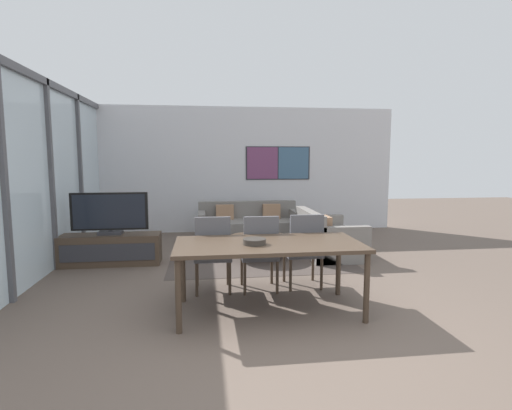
% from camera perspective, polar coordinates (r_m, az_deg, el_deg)
% --- Properties ---
extents(ground_plane, '(24.00, 24.00, 0.00)m').
position_cam_1_polar(ground_plane, '(3.87, 5.64, -18.80)').
color(ground_plane, brown).
extents(wall_back, '(7.13, 0.09, 2.80)m').
position_cam_1_polar(wall_back, '(9.08, -2.20, 5.08)').
color(wall_back, silver).
rests_on(wall_back, ground_plane).
extents(window_wall_left, '(0.07, 5.64, 2.80)m').
position_cam_1_polar(window_wall_left, '(6.61, -27.48, 4.82)').
color(window_wall_left, silver).
rests_on(window_wall_left, ground_plane).
extents(area_rug, '(2.93, 2.15, 0.01)m').
position_cam_1_polar(area_rug, '(6.73, 0.43, -7.55)').
color(area_rug, '#473D38').
rests_on(area_rug, ground_plane).
extents(tv_console, '(1.52, 0.47, 0.48)m').
position_cam_1_polar(tv_console, '(6.70, -19.99, -5.97)').
color(tv_console, '#423326').
rests_on(tv_console, ground_plane).
extents(television, '(1.17, 0.20, 0.66)m').
position_cam_1_polar(television, '(6.61, -20.19, -1.17)').
color(television, '#2D2D33').
rests_on(television, tv_console).
extents(sofa_main, '(2.03, 0.89, 0.77)m').
position_cam_1_polar(sofa_main, '(8.13, -1.02, -3.18)').
color(sofa_main, slate).
rests_on(sofa_main, ground_plane).
extents(sofa_side, '(0.89, 1.42, 0.77)m').
position_cam_1_polar(sofa_side, '(7.02, 9.93, -4.87)').
color(sofa_side, slate).
rests_on(sofa_side, ground_plane).
extents(coffee_table, '(1.05, 1.05, 0.36)m').
position_cam_1_polar(coffee_table, '(6.67, 0.43, -5.33)').
color(coffee_table, '#423326').
rests_on(coffee_table, ground_plane).
extents(dining_table, '(1.99, 0.97, 0.76)m').
position_cam_1_polar(dining_table, '(4.31, 1.80, -6.24)').
color(dining_table, '#423326').
rests_on(dining_table, ground_plane).
extents(dining_chair_left, '(0.46, 0.46, 0.97)m').
position_cam_1_polar(dining_chair_left, '(4.97, -6.20, -6.43)').
color(dining_chair_left, '#4C4C51').
rests_on(dining_chair_left, ground_plane).
extents(dining_chair_centre, '(0.46, 0.46, 0.97)m').
position_cam_1_polar(dining_chair_centre, '(4.98, 0.56, -6.36)').
color(dining_chair_centre, '#4C4C51').
rests_on(dining_chair_centre, ground_plane).
extents(dining_chair_right, '(0.46, 0.46, 0.97)m').
position_cam_1_polar(dining_chair_right, '(5.15, 6.90, -5.96)').
color(dining_chair_right, '#4C4C51').
rests_on(dining_chair_right, ground_plane).
extents(fruit_bowl, '(0.25, 0.25, 0.06)m').
position_cam_1_polar(fruit_bowl, '(4.20, -0.22, -5.17)').
color(fruit_bowl, '#332D28').
rests_on(fruit_bowl, dining_table).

